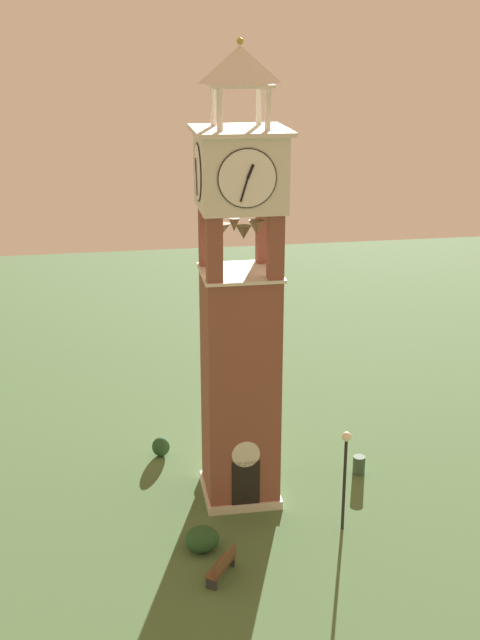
# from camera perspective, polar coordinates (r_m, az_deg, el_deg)

# --- Properties ---
(ground) EXTENTS (80.00, 80.00, 0.00)m
(ground) POSITION_cam_1_polar(r_m,az_deg,el_deg) (35.04, -0.00, -11.73)
(ground) COLOR #476B3D
(clock_tower) EXTENTS (3.38, 3.38, 17.75)m
(clock_tower) POSITION_cam_1_polar(r_m,az_deg,el_deg) (31.77, 0.00, 0.06)
(clock_tower) COLOR brown
(clock_tower) RESTS_ON ground
(park_bench) EXTENTS (1.26, 1.57, 0.95)m
(park_bench) POSITION_cam_1_polar(r_m,az_deg,el_deg) (30.15, -1.22, -16.41)
(park_bench) COLOR brown
(park_bench) RESTS_ON ground
(lamp_post) EXTENTS (0.36, 0.36, 4.10)m
(lamp_post) POSITION_cam_1_polar(r_m,az_deg,el_deg) (31.66, 7.19, -9.67)
(lamp_post) COLOR black
(lamp_post) RESTS_ON ground
(trash_bin) EXTENTS (0.52, 0.52, 0.80)m
(trash_bin) POSITION_cam_1_polar(r_m,az_deg,el_deg) (36.60, 8.11, -9.76)
(trash_bin) COLOR #38513D
(trash_bin) RESTS_ON ground
(shrub_near_entry) EXTENTS (1.25, 1.25, 0.86)m
(shrub_near_entry) POSITION_cam_1_polar(r_m,az_deg,el_deg) (31.58, -2.60, -14.69)
(shrub_near_entry) COLOR #234C28
(shrub_near_entry) RESTS_ON ground
(shrub_left_of_tower) EXTENTS (0.79, 0.79, 0.88)m
(shrub_left_of_tower) POSITION_cam_1_polar(r_m,az_deg,el_deg) (37.77, -5.42, -8.59)
(shrub_left_of_tower) COLOR #234C28
(shrub_left_of_tower) RESTS_ON ground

